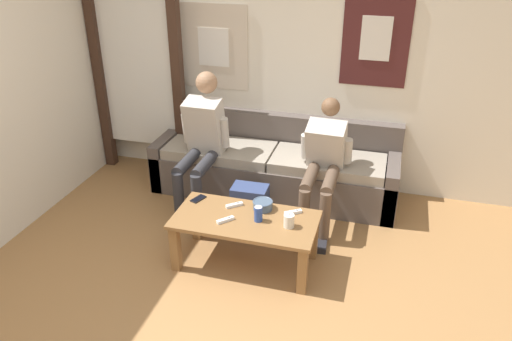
# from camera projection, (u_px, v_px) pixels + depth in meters

# --- Properties ---
(ground_plane) EXTENTS (18.00, 18.00, 0.00)m
(ground_plane) POSITION_uv_depth(u_px,v_px,m) (198.00, 339.00, 3.35)
(ground_plane) COLOR #9E7042
(wall_back) EXTENTS (10.00, 0.07, 2.55)m
(wall_back) POSITION_uv_depth(u_px,v_px,m) (285.00, 61.00, 4.89)
(wall_back) COLOR silver
(wall_back) RESTS_ON ground_plane
(door_frame) EXTENTS (1.00, 0.10, 2.15)m
(door_frame) POSITION_uv_depth(u_px,v_px,m) (137.00, 63.00, 5.11)
(door_frame) COLOR #382319
(door_frame) RESTS_ON ground_plane
(couch) EXTENTS (2.42, 0.71, 0.75)m
(couch) POSITION_uv_depth(u_px,v_px,m) (274.00, 168.00, 5.04)
(couch) COLOR #564C47
(couch) RESTS_ON ground_plane
(coffee_table) EXTENTS (1.13, 0.56, 0.43)m
(coffee_table) POSITION_uv_depth(u_px,v_px,m) (245.00, 227.00, 3.94)
(coffee_table) COLOR olive
(coffee_table) RESTS_ON ground_plane
(person_seated_adult) EXTENTS (0.47, 0.89, 1.26)m
(person_seated_adult) POSITION_uv_depth(u_px,v_px,m) (201.00, 138.00, 4.70)
(person_seated_adult) COLOR #2D2D33
(person_seated_adult) RESTS_ON ground_plane
(person_seated_teen) EXTENTS (0.47, 0.90, 1.10)m
(person_seated_teen) POSITION_uv_depth(u_px,v_px,m) (323.00, 161.00, 4.44)
(person_seated_teen) COLOR brown
(person_seated_teen) RESTS_ON ground_plane
(backpack) EXTENTS (0.32, 0.24, 0.39)m
(backpack) POSITION_uv_depth(u_px,v_px,m) (250.00, 207.00, 4.52)
(backpack) COLOR navy
(backpack) RESTS_ON ground_plane
(ceramic_bowl) EXTENTS (0.16, 0.16, 0.07)m
(ceramic_bowl) POSITION_uv_depth(u_px,v_px,m) (263.00, 204.00, 4.01)
(ceramic_bowl) COLOR #475B75
(ceramic_bowl) RESTS_ON coffee_table
(pillar_candle) EXTENTS (0.08, 0.08, 0.12)m
(pillar_candle) POSITION_uv_depth(u_px,v_px,m) (289.00, 221.00, 3.77)
(pillar_candle) COLOR silver
(pillar_candle) RESTS_ON coffee_table
(drink_can_blue) EXTENTS (0.07, 0.07, 0.12)m
(drink_can_blue) POSITION_uv_depth(u_px,v_px,m) (258.00, 214.00, 3.84)
(drink_can_blue) COLOR #28479E
(drink_can_blue) RESTS_ON coffee_table
(game_controller_near_left) EXTENTS (0.14, 0.11, 0.03)m
(game_controller_near_left) POSITION_uv_depth(u_px,v_px,m) (293.00, 212.00, 3.96)
(game_controller_near_left) COLOR white
(game_controller_near_left) RESTS_ON coffee_table
(game_controller_near_right) EXTENTS (0.13, 0.12, 0.03)m
(game_controller_near_right) POSITION_uv_depth(u_px,v_px,m) (234.00, 205.00, 4.06)
(game_controller_near_right) COLOR white
(game_controller_near_right) RESTS_ON coffee_table
(game_controller_far_center) EXTENTS (0.12, 0.13, 0.03)m
(game_controller_far_center) POSITION_uv_depth(u_px,v_px,m) (225.00, 220.00, 3.86)
(game_controller_far_center) COLOR white
(game_controller_far_center) RESTS_ON coffee_table
(cell_phone) EXTENTS (0.11, 0.15, 0.01)m
(cell_phone) POSITION_uv_depth(u_px,v_px,m) (198.00, 199.00, 4.16)
(cell_phone) COLOR black
(cell_phone) RESTS_ON coffee_table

